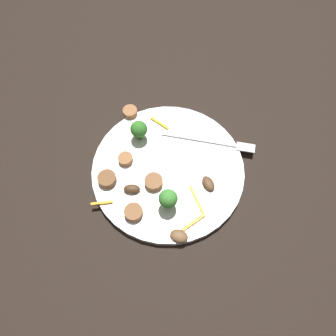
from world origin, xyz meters
TOP-DOWN VIEW (x-y plane):
  - ground_plane at (0.00, 0.00)m, footprint 1.40×1.40m
  - plate at (0.00, 0.00)m, footprint 0.28×0.28m
  - fork at (0.07, 0.08)m, footprint 0.18×0.03m
  - broccoli_floret_0 at (0.02, -0.07)m, footprint 0.03×0.03m
  - broccoli_floret_1 at (-0.07, 0.05)m, footprint 0.03×0.03m
  - sausage_slice_0 at (-0.08, -0.01)m, footprint 0.04×0.04m
  - sausage_slice_1 at (-0.01, -0.04)m, footprint 0.03×0.03m
  - sausage_slice_2 at (-0.10, -0.06)m, footprint 0.04×0.04m
  - sausage_slice_3 at (-0.03, -0.10)m, footprint 0.04×0.04m
  - sausage_slice_4 at (-0.11, 0.09)m, footprint 0.04×0.04m
  - mushroom_0 at (-0.05, -0.06)m, footprint 0.03×0.02m
  - mushroom_1 at (0.06, -0.12)m, footprint 0.03×0.02m
  - mushroom_2 at (0.08, -0.01)m, footprint 0.03×0.04m
  - pepper_strip_0 at (0.07, -0.04)m, footprint 0.04×0.04m
  - pepper_strip_1 at (0.07, -0.09)m, footprint 0.03×0.04m
  - pepper_strip_2 at (-0.05, 0.09)m, footprint 0.04×0.02m
  - pepper_strip_3 at (-0.09, -0.10)m, footprint 0.04×0.02m

SIDE VIEW (x-z plane):
  - ground_plane at x=0.00m, z-range 0.00..0.00m
  - plate at x=0.00m, z-range 0.00..0.01m
  - fork at x=0.07m, z-range 0.01..0.02m
  - pepper_strip_0 at x=0.07m, z-range 0.01..0.02m
  - pepper_strip_1 at x=0.07m, z-range 0.01..0.02m
  - pepper_strip_2 at x=-0.05m, z-range 0.01..0.02m
  - pepper_strip_3 at x=-0.09m, z-range 0.01..0.02m
  - mushroom_1 at x=0.06m, z-range 0.01..0.02m
  - mushroom_2 at x=0.08m, z-range 0.01..0.03m
  - sausage_slice_4 at x=-0.11m, z-range 0.01..0.03m
  - sausage_slice_0 at x=-0.08m, z-range 0.01..0.03m
  - mushroom_0 at x=-0.05m, z-range 0.01..0.03m
  - sausage_slice_1 at x=-0.01m, z-range 0.01..0.03m
  - sausage_slice_3 at x=-0.03m, z-range 0.01..0.03m
  - sausage_slice_2 at x=-0.10m, z-range 0.01..0.03m
  - broccoli_floret_1 at x=-0.07m, z-range 0.02..0.06m
  - broccoli_floret_0 at x=0.02m, z-range 0.02..0.07m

